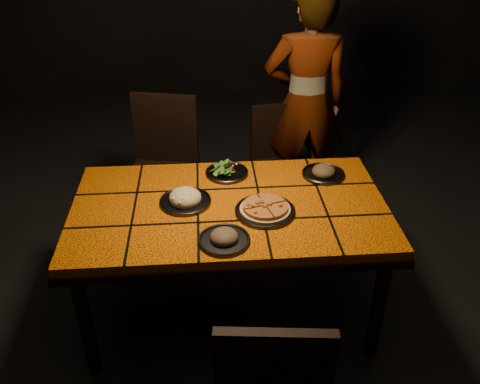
{
  "coord_description": "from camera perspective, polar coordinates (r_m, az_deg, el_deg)",
  "views": [
    {
      "loc": [
        -0.11,
        -2.16,
        2.17
      ],
      "look_at": [
        0.05,
        0.0,
        0.82
      ],
      "focal_mm": 38.0,
      "sensor_mm": 36.0,
      "label": 1
    }
  ],
  "objects": [
    {
      "name": "plate_mushroom_a",
      "position": [
        2.32,
        -1.78,
        -5.17
      ],
      "size": [
        0.24,
        0.24,
        0.08
      ],
      "color": "#3B3A3F",
      "rests_on": "dining_table"
    },
    {
      "name": "room_shell",
      "position": [
        2.27,
        -1.42,
        14.68
      ],
      "size": [
        6.04,
        7.04,
        3.08
      ],
      "color": "black",
      "rests_on": "ground"
    },
    {
      "name": "diner",
      "position": [
        3.64,
        7.39,
        9.87
      ],
      "size": [
        0.61,
        0.4,
        1.64
      ],
      "primitive_type": "imported",
      "rotation": [
        0.0,
        0.0,
        3.12
      ],
      "color": "brown",
      "rests_on": "ground"
    },
    {
      "name": "chair_near",
      "position": [
        2.08,
        3.52,
        -20.69
      ],
      "size": [
        0.45,
        0.45,
        0.92
      ],
      "rotation": [
        0.0,
        0.0,
        3.04
      ],
      "color": "black",
      "rests_on": "ground"
    },
    {
      "name": "plate_salad",
      "position": [
        2.84,
        -1.49,
        2.47
      ],
      "size": [
        0.24,
        0.24,
        0.07
      ],
      "color": "#3B3A3F",
      "rests_on": "dining_table"
    },
    {
      "name": "plate_mushroom_b",
      "position": [
        2.87,
        9.36,
        2.23
      ],
      "size": [
        0.24,
        0.24,
        0.08
      ],
      "color": "#3B3A3F",
      "rests_on": "dining_table"
    },
    {
      "name": "plate_pasta",
      "position": [
        2.6,
        -6.16,
        -0.79
      ],
      "size": [
        0.27,
        0.27,
        0.09
      ],
      "color": "#3B3A3F",
      "rests_on": "dining_table"
    },
    {
      "name": "plate_pizza",
      "position": [
        2.52,
        2.84,
        -1.97
      ],
      "size": [
        0.31,
        0.31,
        0.04
      ],
      "color": "#3B3A3F",
      "rests_on": "dining_table"
    },
    {
      "name": "chair_far_right",
      "position": [
        3.66,
        4.46,
        4.16
      ],
      "size": [
        0.42,
        0.42,
        0.82
      ],
      "rotation": [
        0.0,
        0.0,
        0.15
      ],
      "color": "black",
      "rests_on": "ground"
    },
    {
      "name": "dining_table",
      "position": [
        2.63,
        -1.19,
        -2.82
      ],
      "size": [
        1.62,
        0.92,
        0.75
      ],
      "color": "orange",
      "rests_on": "ground"
    },
    {
      "name": "chair_far_left",
      "position": [
        3.46,
        -8.63,
        3.73
      ],
      "size": [
        0.53,
        0.53,
        0.97
      ],
      "rotation": [
        0.0,
        0.0,
        -0.23
      ],
      "color": "black",
      "rests_on": "ground"
    }
  ]
}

